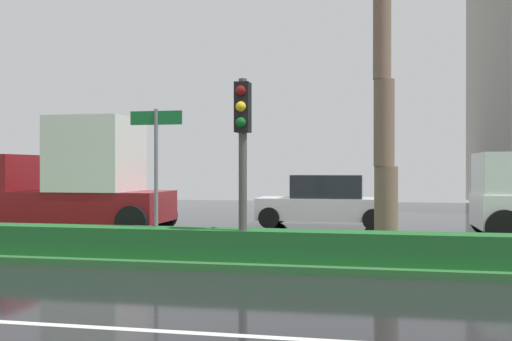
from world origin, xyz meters
The scene contains 7 objects.
ground_plane centered at (0.00, 9.00, -0.05)m, with size 90.00×42.00×0.10m, color black.
median_strip centered at (0.00, 8.00, 0.07)m, with size 85.50×4.00×0.15m, color #2D6B33.
median_hedge centered at (0.00, 6.60, 0.45)m, with size 76.50×0.70×0.60m.
traffic_signal_median_right centered at (2.53, 6.39, 2.57)m, with size 0.28×0.43×3.52m.
street_name_sign centered at (0.66, 6.67, 2.08)m, with size 1.10×0.08×3.00m.
box_truck_lead centered at (-4.18, 11.77, 1.55)m, with size 6.40×2.64×3.46m.
car_in_traffic_leading centered at (3.33, 15.03, 0.83)m, with size 4.30×2.02×1.72m.
Camera 1 is at (5.06, -4.71, 1.95)m, focal length 41.70 mm.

